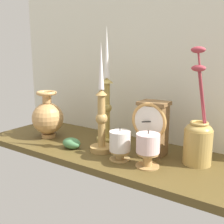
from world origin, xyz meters
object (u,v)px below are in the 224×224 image
object	(u,v)px
brass_vase_jar	(198,139)
pillar_candle_near_clock	(120,144)
mantel_clock	(152,127)
pillar_candle_front	(148,148)
candlestick_tall_left	(102,119)
brass_vase_bulbous	(48,117)
candlestick_tall_center	(107,104)

from	to	relation	value
brass_vase_jar	pillar_candle_near_clock	world-z (taller)	brass_vase_jar
mantel_clock	pillar_candle_front	bearing A→B (deg)	-70.96
pillar_candle_front	pillar_candle_near_clock	bearing A→B (deg)	-179.59
brass_vase_jar	pillar_candle_front	world-z (taller)	brass_vase_jar
candlestick_tall_left	brass_vase_bulbous	distance (cm)	28.72
brass_vase_bulbous	brass_vase_jar	distance (cm)	61.01
brass_vase_bulbous	pillar_candle_front	world-z (taller)	brass_vase_bulbous
candlestick_tall_left	brass_vase_jar	world-z (taller)	candlestick_tall_left
mantel_clock	pillar_candle_near_clock	world-z (taller)	mantel_clock
pillar_candle_front	pillar_candle_near_clock	xyz separation A→B (cm)	(-10.24, -0.07, -0.82)
candlestick_tall_center	pillar_candle_front	size ratio (longest dim) A/B	3.80
mantel_clock	brass_vase_bulbous	distance (cm)	45.57
candlestick_tall_center	brass_vase_bulbous	xyz separation A→B (cm)	(-24.08, -8.91, -6.79)
pillar_candle_front	mantel_clock	bearing A→B (deg)	109.04
candlestick_tall_left	mantel_clock	bearing A→B (deg)	22.77
candlestick_tall_center	brass_vase_jar	distance (cm)	37.21
brass_vase_bulbous	pillar_candle_front	bearing A→B (deg)	-4.40
pillar_candle_front	brass_vase_bulbous	bearing A→B (deg)	175.60
candlestick_tall_left	brass_vase_bulbous	size ratio (longest dim) A/B	1.97
candlestick_tall_left	pillar_candle_front	distance (cm)	21.09
pillar_candle_near_clock	mantel_clock	bearing A→B (deg)	56.16
mantel_clock	candlestick_tall_center	size ratio (longest dim) A/B	0.42
mantel_clock	candlestick_tall_center	distance (cm)	21.86
mantel_clock	candlestick_tall_left	size ratio (longest dim) A/B	0.49
brass_vase_bulbous	pillar_candle_near_clock	size ratio (longest dim) A/B	1.78
brass_vase_bulbous	mantel_clock	bearing A→B (deg)	7.95
mantel_clock	candlestick_tall_left	world-z (taller)	candlestick_tall_left
brass_vase_jar	pillar_candle_near_clock	size ratio (longest dim) A/B	3.35
candlestick_tall_left	brass_vase_bulbous	bearing A→B (deg)	178.66
brass_vase_bulbous	pillar_candle_front	size ratio (longest dim) A/B	1.65
mantel_clock	candlestick_tall_center	world-z (taller)	candlestick_tall_center
candlestick_tall_left	candlestick_tall_center	xyz separation A→B (cm)	(-4.44, 9.58, 3.44)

